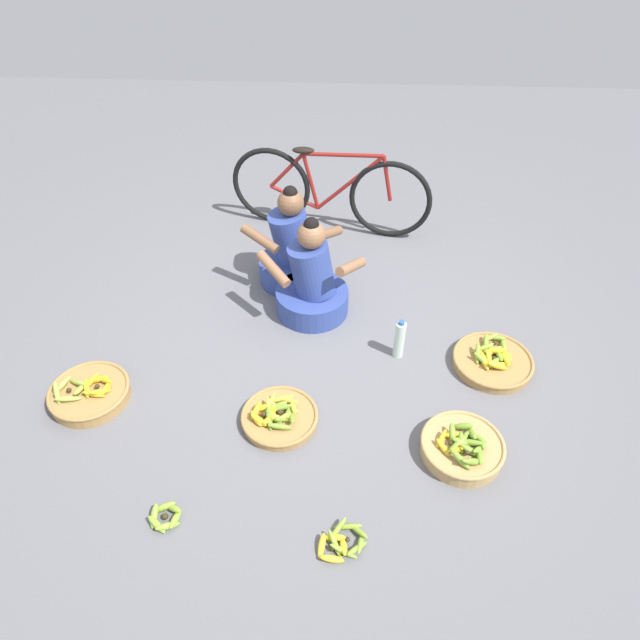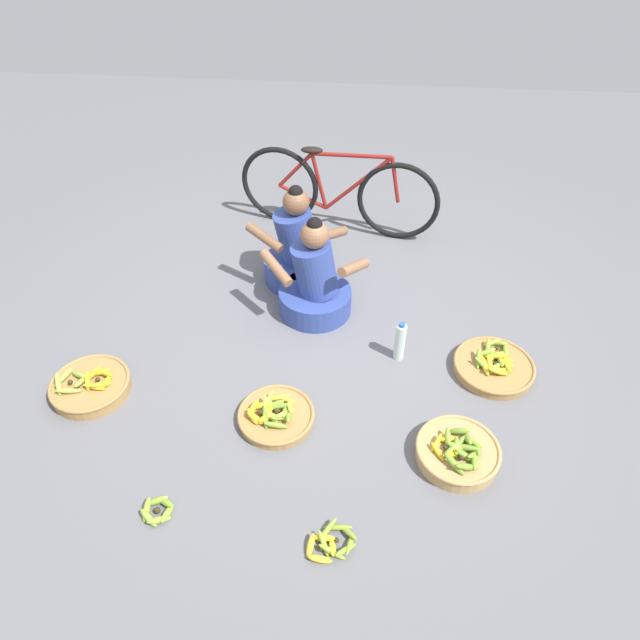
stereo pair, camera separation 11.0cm
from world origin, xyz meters
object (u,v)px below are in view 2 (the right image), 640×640
object	(u,v)px
banana_basket_front_center	(275,415)
banana_basket_back_center	(494,366)
banana_basket_near_bicycle	(90,385)
water_bottle	(400,342)
loose_bananas_front_right	(157,510)
loose_bananas_back_right	(331,543)
vendor_woman_behind	(298,251)
vendor_woman_front	(315,283)
banana_basket_mid_right	(458,452)
bicycle_leaning	(337,192)

from	to	relation	value
banana_basket_front_center	banana_basket_back_center	world-z (taller)	banana_basket_back_center
banana_basket_near_bicycle	water_bottle	distance (m)	1.97
banana_basket_near_bicycle	loose_bananas_front_right	distance (m)	1.02
banana_basket_back_center	loose_bananas_back_right	size ratio (longest dim) A/B	1.99
vendor_woman_behind	banana_basket_front_center	xyz separation A→B (m)	(0.03, -1.39, -0.21)
vendor_woman_front	water_bottle	world-z (taller)	vendor_woman_front
loose_bananas_back_right	banana_basket_back_center	bearing A→B (deg)	53.37
banana_basket_mid_right	bicycle_leaning	bearing A→B (deg)	110.04
vendor_woman_behind	banana_basket_near_bicycle	bearing A→B (deg)	-132.00
water_bottle	vendor_woman_front	bearing A→B (deg)	144.42
banana_basket_front_center	water_bottle	size ratio (longest dim) A/B	1.53
vendor_woman_behind	water_bottle	world-z (taller)	vendor_woman_behind
bicycle_leaning	loose_bananas_back_right	distance (m)	2.91
banana_basket_front_center	banana_basket_mid_right	xyz separation A→B (m)	(1.05, -0.18, 0.02)
bicycle_leaning	loose_bananas_front_right	distance (m)	2.90
banana_basket_back_center	loose_bananas_back_right	xyz separation A→B (m)	(-0.95, -1.28, -0.02)
vendor_woman_behind	banana_basket_back_center	distance (m)	1.64
water_bottle	vendor_woman_behind	bearing A→B (deg)	134.08
vendor_woman_behind	loose_bananas_front_right	bearing A→B (deg)	-103.15
banana_basket_mid_right	vendor_woman_front	bearing A→B (deg)	127.37
vendor_woman_front	banana_basket_near_bicycle	xyz separation A→B (m)	(-1.31, -0.91, -0.19)
bicycle_leaning	loose_bananas_back_right	bearing A→B (deg)	-86.35
banana_basket_near_bicycle	water_bottle	xyz separation A→B (m)	(1.91, 0.48, 0.09)
banana_basket_front_center	banana_basket_near_bicycle	bearing A→B (deg)	174.50
banana_basket_mid_right	banana_basket_back_center	bearing A→B (deg)	67.42
banana_basket_back_center	loose_bananas_front_right	xyz separation A→B (m)	(-1.86, -1.19, -0.02)
banana_basket_back_center	water_bottle	bearing A→B (deg)	174.01
banana_basket_mid_right	loose_bananas_back_right	size ratio (longest dim) A/B	1.80
banana_basket_front_center	loose_bananas_back_right	bearing A→B (deg)	-62.44
banana_basket_near_bicycle	loose_bananas_back_right	distance (m)	1.79
vendor_woman_behind	loose_bananas_back_right	world-z (taller)	vendor_woman_behind
vendor_woman_behind	banana_basket_near_bicycle	world-z (taller)	vendor_woman_behind
banana_basket_mid_right	loose_bananas_back_right	distance (m)	0.87
water_bottle	banana_basket_back_center	bearing A→B (deg)	-5.99
vendor_woman_front	banana_basket_near_bicycle	size ratio (longest dim) A/B	1.58
banana_basket_near_bicycle	bicycle_leaning	bearing A→B (deg)	55.47
vendor_woman_behind	vendor_woman_front	bearing A→B (deg)	-65.16
vendor_woman_front	vendor_woman_behind	size ratio (longest dim) A/B	0.97
loose_bananas_front_right	vendor_woman_behind	bearing A→B (deg)	76.85
vendor_woman_front	loose_bananas_back_right	size ratio (longest dim) A/B	2.96
banana_basket_front_center	loose_bananas_front_right	world-z (taller)	banana_basket_front_center
banana_basket_mid_right	water_bottle	bearing A→B (deg)	112.38
banana_basket_near_bicycle	banana_basket_back_center	size ratio (longest dim) A/B	0.94
banana_basket_near_bicycle	water_bottle	bearing A→B (deg)	14.10
vendor_woman_front	bicycle_leaning	distance (m)	1.12
water_bottle	banana_basket_front_center	bearing A→B (deg)	-140.96
vendor_woman_behind	bicycle_leaning	distance (m)	0.79
banana_basket_near_bicycle	banana_basket_mid_right	xyz separation A→B (m)	(2.23, -0.29, 0.01)
bicycle_leaning	water_bottle	bearing A→B (deg)	-71.16
bicycle_leaning	banana_basket_near_bicycle	distance (m)	2.47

